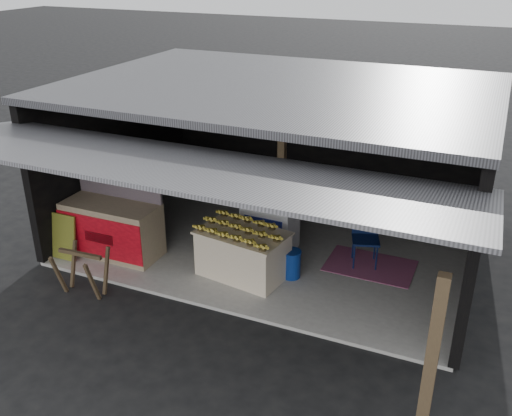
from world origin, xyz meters
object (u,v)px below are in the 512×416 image
at_px(white_crate, 270,222).
at_px(plastic_chair, 366,232).
at_px(banana_table, 243,254).
at_px(neighbor_stall, 113,226).
at_px(water_barrel, 291,265).
at_px(sawhorse, 82,268).

xyz_separation_m(white_crate, plastic_chair, (1.72, 0.17, 0.06)).
xyz_separation_m(banana_table, neighbor_stall, (-2.46, -0.22, 0.13)).
xyz_separation_m(white_crate, water_barrel, (0.72, -0.82, -0.29)).
xyz_separation_m(sawhorse, water_barrel, (2.90, 1.75, -0.20)).
bearing_deg(neighbor_stall, sawhorse, -75.94).
xyz_separation_m(banana_table, white_crate, (0.04, 1.09, 0.11)).
distance_m(sawhorse, plastic_chair, 4.77).
bearing_deg(neighbor_stall, white_crate, 27.20).
distance_m(neighbor_stall, sawhorse, 1.30).
bearing_deg(sawhorse, neighbor_stall, 101.13).
distance_m(water_barrel, plastic_chair, 1.45).
xyz_separation_m(neighbor_stall, sawhorse, (0.33, -1.26, -0.11)).
relative_size(sawhorse, water_barrel, 1.72).
bearing_deg(sawhorse, banana_table, 31.35).
bearing_deg(white_crate, neighbor_stall, -150.85).
bearing_deg(plastic_chair, sawhorse, -162.41).
distance_m(white_crate, water_barrel, 1.13).
bearing_deg(white_crate, plastic_chair, 7.28).
bearing_deg(water_barrel, sawhorse, -148.93).
relative_size(banana_table, water_barrel, 3.47).
height_order(sawhorse, water_barrel, sawhorse).
bearing_deg(sawhorse, white_crate, 46.31).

